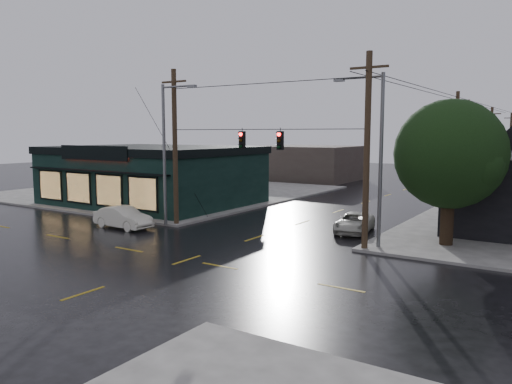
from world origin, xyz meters
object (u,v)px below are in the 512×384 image
Objects in this scene: utility_pole_nw at (177,226)px; suv_silver at (354,223)px; corner_tree at (450,155)px; utility_pole_ne at (364,251)px; sedan_cream at (123,217)px.

utility_pole_nw is 11.56m from suv_silver.
corner_tree is 7.24m from suv_silver.
utility_pole_ne is 2.39× the size of sedan_cream.
corner_tree is 1.79× the size of suv_silver.
utility_pole_nw and utility_pole_ne have the same top height.
utility_pole_ne is 4.89m from suv_silver.
suv_silver is at bearing 168.66° from corner_tree.
suv_silver is (-5.66, 1.13, -4.37)m from corner_tree.
sedan_cream is 14.67m from suv_silver.
suv_silver is at bearing 21.79° from utility_pole_nw.
sedan_cream is (-18.63, -5.71, -4.27)m from corner_tree.
corner_tree reaches higher than utility_pole_ne.
utility_pole_nw is at bearing -39.18° from sedan_cream.
utility_pole_nw reaches higher than sedan_cream.
utility_pole_nw is 1.00× the size of utility_pole_ne.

